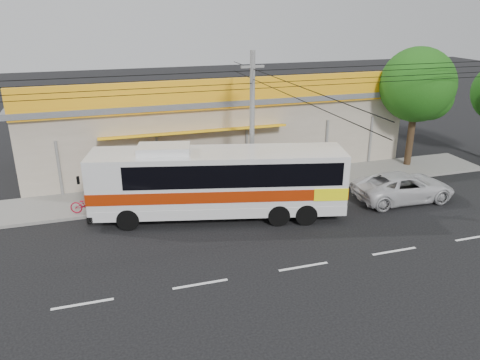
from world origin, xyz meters
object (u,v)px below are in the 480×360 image
at_px(coach_bus, 222,179).
at_px(white_car, 404,187).
at_px(motorbike_dark, 130,197).
at_px(motorbike_red, 88,204).
at_px(tree_near, 420,87).
at_px(utility_pole, 252,79).

xyz_separation_m(coach_bus, white_car, (9.28, -0.77, -1.18)).
relative_size(coach_bus, motorbike_dark, 6.07).
bearing_deg(coach_bus, motorbike_dark, 167.77).
height_order(coach_bus, motorbike_dark, coach_bus).
bearing_deg(coach_bus, motorbike_red, 175.42).
distance_m(white_car, tree_near, 7.03).
relative_size(coach_bus, white_car, 2.29).
height_order(motorbike_red, utility_pole, utility_pole).
relative_size(motorbike_dark, tree_near, 0.27).
xyz_separation_m(coach_bus, motorbike_dark, (-4.06, 1.96, -1.16)).
bearing_deg(white_car, motorbike_dark, 80.27).
distance_m(coach_bus, motorbike_red, 6.44).
distance_m(coach_bus, tree_near, 13.72).
xyz_separation_m(motorbike_dark, tree_near, (16.96, 1.66, 4.11)).
relative_size(motorbike_dark, white_car, 0.38).
xyz_separation_m(motorbike_red, white_car, (15.27, -2.73, 0.13)).
bearing_deg(coach_bus, tree_near, 29.22).
distance_m(coach_bus, motorbike_dark, 4.66).
bearing_deg(utility_pole, motorbike_red, 176.38).
xyz_separation_m(motorbike_red, utility_pole, (7.91, -0.50, 5.52)).
distance_m(coach_bus, white_car, 9.38).
bearing_deg(tree_near, motorbike_dark, -174.40).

